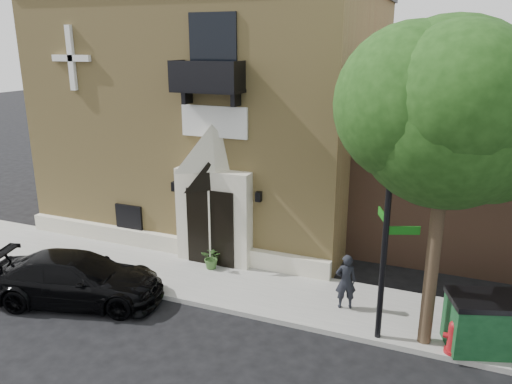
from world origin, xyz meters
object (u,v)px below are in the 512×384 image
Objects in this scene: fire_hydrant at (454,337)px; pedestrian_near at (346,281)px; street_sign at (386,233)px; black_sedan at (77,279)px; dumpster at (492,323)px.

pedestrian_near is (-2.88, 1.15, 0.38)m from fire_hydrant.
street_sign is at bearing 178.84° from fire_hydrant.
fire_hydrant is (1.76, -0.04, -2.39)m from street_sign.
fire_hydrant is 0.53× the size of pedestrian_near.
black_sedan is 5.86× the size of fire_hydrant.
street_sign reaches higher than pedestrian_near.
street_sign is at bearing -97.62° from black_sedan.
dumpster is at bearing -10.81° from street_sign.
black_sedan is 11.20m from dumpster.
street_sign is at bearing 113.52° from pedestrian_near.
fire_hydrant is at bearing -22.79° from street_sign.
fire_hydrant is (10.24, 1.20, -0.16)m from black_sedan.
black_sedan is 7.73m from pedestrian_near.
street_sign is at bearing 172.61° from dumpster.
street_sign reaches higher than dumpster.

